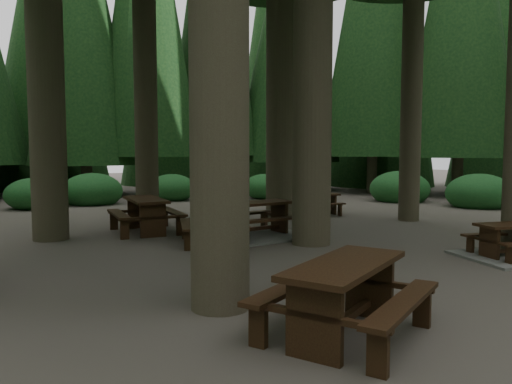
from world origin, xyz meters
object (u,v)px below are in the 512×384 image
picnic_table_c (254,225)px  picnic_table_d (315,201)px  picnic_table_b (146,210)px  picnic_table_f (214,221)px  picnic_table_e (345,287)px

picnic_table_c → picnic_table_d: bearing=30.0°
picnic_table_b → picnic_table_d: 5.86m
picnic_table_c → picnic_table_f: 1.25m
picnic_table_b → picnic_table_d: picnic_table_b is taller
picnic_table_b → picnic_table_f: picnic_table_b is taller
picnic_table_b → picnic_table_f: 2.39m
picnic_table_b → picnic_table_f: (0.91, -2.21, -0.07)m
picnic_table_d → picnic_table_f: (-4.88, -3.14, 0.06)m
picnic_table_c → picnic_table_e: bearing=-116.0°
picnic_table_b → picnic_table_e: 8.03m
picnic_table_b → picnic_table_f: size_ratio=0.99×
picnic_table_b → picnic_table_e: bearing=-176.7°
picnic_table_d → picnic_table_f: size_ratio=0.82×
picnic_table_e → picnic_table_c: bearing=41.7°
picnic_table_d → picnic_table_e: 10.68m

